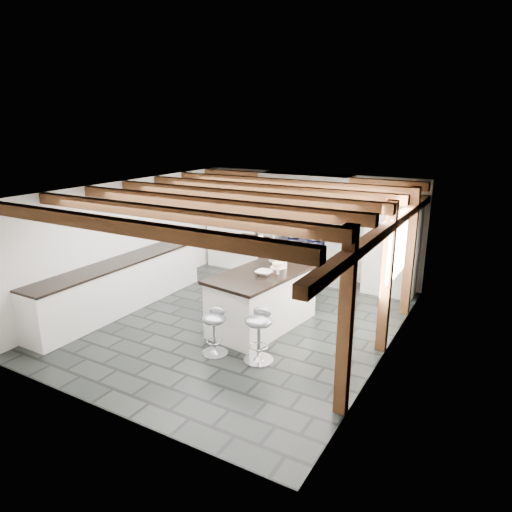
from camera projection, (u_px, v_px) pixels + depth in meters
The scene contains 6 objects.
ground at pixel (240, 321), 7.98m from camera, with size 6.00×6.00×0.00m, color black.
room_shell at pixel (251, 240), 9.15m from camera, with size 6.00×6.03×6.00m.
range_cooker at pixel (303, 258), 10.08m from camera, with size 1.00×0.63×0.99m.
kitchen_island at pixel (263, 299), 7.65m from camera, with size 1.29×2.10×1.30m.
bar_stool_near at pixel (259, 329), 6.51m from camera, with size 0.44×0.44×0.81m.
bar_stool_far at pixel (214, 326), 6.73m from camera, with size 0.42×0.42×0.73m.
Camera 1 is at (3.90, -6.23, 3.34)m, focal length 32.00 mm.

